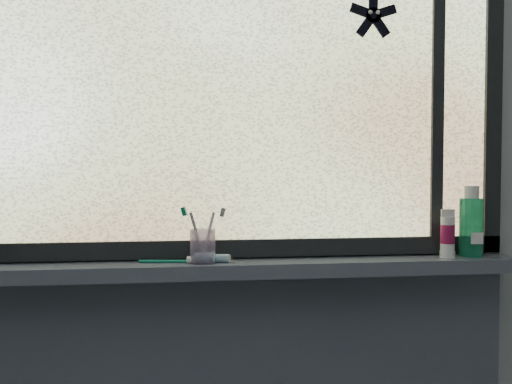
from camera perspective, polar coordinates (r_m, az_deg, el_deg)
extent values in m
cube|color=#9EA3A8|center=(1.65, -2.17, 1.40)|extent=(3.00, 0.01, 2.50)
cube|color=#4A5363|center=(1.60, -1.90, -7.64)|extent=(1.62, 0.14, 0.04)
cube|color=silver|center=(1.65, -2.11, 11.19)|extent=(1.50, 0.01, 1.00)
cube|color=black|center=(1.64, -2.07, -5.63)|extent=(1.60, 0.03, 0.05)
cube|color=black|center=(1.88, 22.54, 9.90)|extent=(0.05, 0.03, 1.10)
cube|color=black|center=(1.80, 17.63, 10.32)|extent=(0.03, 0.03, 1.00)
cylinder|color=#A08EBC|center=(1.57, -5.35, -5.42)|extent=(0.08, 0.08, 0.09)
cylinder|color=#1C9464|center=(1.79, 20.72, -2.74)|extent=(0.09, 0.09, 0.17)
cylinder|color=silver|center=(1.74, 18.61, -3.80)|extent=(0.05, 0.05, 0.10)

